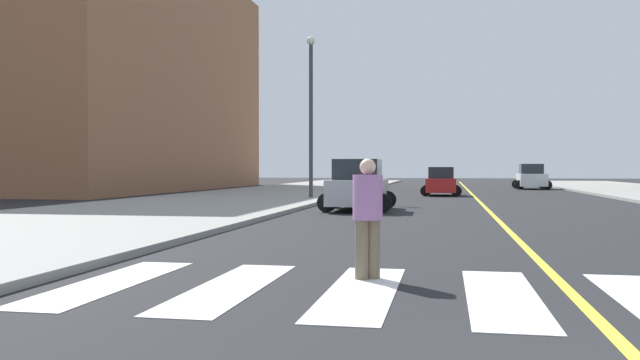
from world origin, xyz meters
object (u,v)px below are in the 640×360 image
(car_white_nearest, at_px, (531,177))
(pedestrian_crossing, at_px, (368,213))
(car_silver_third, at_px, (358,187))
(street_lamp, at_px, (311,104))
(car_red_second, at_px, (441,182))

(car_white_nearest, relative_size, pedestrian_crossing, 2.54)
(car_white_nearest, bearing_deg, pedestrian_crossing, 81.23)
(car_silver_third, xyz_separation_m, pedestrian_crossing, (2.22, -15.90, 0.05))
(car_silver_third, bearing_deg, car_white_nearest, 70.40)
(car_white_nearest, height_order, car_silver_third, car_white_nearest)
(pedestrian_crossing, bearing_deg, car_white_nearest, 49.83)
(car_white_nearest, distance_m, street_lamp, 25.67)
(car_silver_third, bearing_deg, pedestrian_crossing, -82.95)
(street_lamp, bearing_deg, car_white_nearest, 57.85)
(pedestrian_crossing, distance_m, street_lamp, 24.90)
(car_white_nearest, xyz_separation_m, car_silver_third, (-9.98, -29.47, -0.01))
(car_white_nearest, xyz_separation_m, car_red_second, (-6.94, -14.37, -0.13))
(street_lamp, bearing_deg, car_red_second, 47.32)
(car_white_nearest, bearing_deg, street_lamp, 58.80)
(car_silver_third, distance_m, pedestrian_crossing, 16.05)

